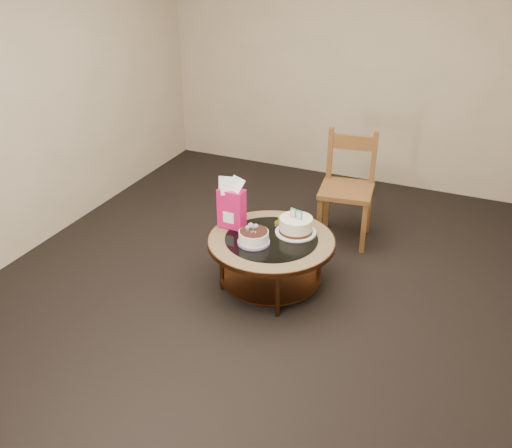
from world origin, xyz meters
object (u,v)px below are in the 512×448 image
at_px(cream_cake, 296,226).
at_px(dining_chair, 347,187).
at_px(decorated_cake, 254,237).
at_px(gift_bag, 232,203).
at_px(coffee_table, 271,247).

xyz_separation_m(cream_cake, dining_chair, (0.17, 0.91, -0.01)).
xyz_separation_m(decorated_cake, dining_chair, (0.41, 1.19, 0.01)).
relative_size(decorated_cake, dining_chair, 0.25).
relative_size(gift_bag, dining_chair, 0.42).
height_order(coffee_table, gift_bag, gift_bag).
bearing_deg(gift_bag, coffee_table, -5.62).
bearing_deg(coffee_table, dining_chair, 73.54).
relative_size(cream_cake, dining_chair, 0.33).
bearing_deg(gift_bag, dining_chair, 58.60).
bearing_deg(coffee_table, decorated_cake, -128.41).
xyz_separation_m(decorated_cake, cream_cake, (0.24, 0.28, 0.02)).
xyz_separation_m(coffee_table, dining_chair, (0.31, 1.07, 0.14)).
height_order(cream_cake, dining_chair, dining_chair).
bearing_deg(decorated_cake, gift_bag, 146.81).
xyz_separation_m(coffee_table, gift_bag, (-0.37, 0.06, 0.29)).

